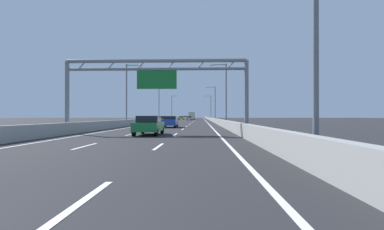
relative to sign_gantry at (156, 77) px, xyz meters
name	(u,v)px	position (x,y,z in m)	size (l,w,h in m)	color
ground_plane	(190,120)	(-0.01, 76.90, -4.82)	(260.00, 260.00, 0.00)	#262628
lane_dash_left_1	(85,146)	(-1.81, -10.60, -4.82)	(0.16, 3.00, 0.01)	white
lane_dash_left_2	(130,134)	(-1.81, -1.60, -4.82)	(0.16, 3.00, 0.01)	white
lane_dash_left_3	(150,129)	(-1.81, 7.40, -4.82)	(0.16, 3.00, 0.01)	white
lane_dash_left_4	(161,126)	(-1.81, 16.40, -4.82)	(0.16, 3.00, 0.01)	white
lane_dash_left_5	(169,124)	(-1.81, 25.40, -4.82)	(0.16, 3.00, 0.01)	white
lane_dash_left_6	(173,123)	(-1.81, 34.40, -4.82)	(0.16, 3.00, 0.01)	white
lane_dash_left_7	(177,122)	(-1.81, 43.40, -4.82)	(0.16, 3.00, 0.01)	white
lane_dash_left_8	(180,121)	(-1.81, 52.40, -4.82)	(0.16, 3.00, 0.01)	white
lane_dash_left_9	(182,121)	(-1.81, 61.40, -4.82)	(0.16, 3.00, 0.01)	white
lane_dash_left_10	(184,120)	(-1.81, 70.40, -4.82)	(0.16, 3.00, 0.01)	white
lane_dash_left_11	(185,120)	(-1.81, 79.40, -4.82)	(0.16, 3.00, 0.01)	white
lane_dash_left_12	(187,120)	(-1.81, 88.40, -4.82)	(0.16, 3.00, 0.01)	white
lane_dash_left_13	(188,119)	(-1.81, 97.40, -4.82)	(0.16, 3.00, 0.01)	white
lane_dash_left_14	(189,119)	(-1.81, 106.40, -4.82)	(0.16, 3.00, 0.01)	white
lane_dash_left_15	(189,119)	(-1.81, 115.40, -4.82)	(0.16, 3.00, 0.01)	white
lane_dash_left_16	(190,119)	(-1.81, 124.40, -4.82)	(0.16, 3.00, 0.01)	white
lane_dash_left_17	(191,119)	(-1.81, 133.40, -4.82)	(0.16, 3.00, 0.01)	white
lane_dash_right_0	(81,202)	(1.79, -19.60, -4.82)	(0.16, 3.00, 0.01)	white
lane_dash_right_1	(159,146)	(1.79, -10.60, -4.82)	(0.16, 3.00, 0.01)	white
lane_dash_right_2	(175,135)	(1.79, -1.60, -4.82)	(0.16, 3.00, 0.01)	white
lane_dash_right_3	(183,129)	(1.79, 7.40, -4.82)	(0.16, 3.00, 0.01)	white
lane_dash_right_4	(187,126)	(1.79, 16.40, -4.82)	(0.16, 3.00, 0.01)	white
lane_dash_right_5	(189,124)	(1.79, 25.40, -4.82)	(0.16, 3.00, 0.01)	white
lane_dash_right_6	(191,123)	(1.79, 34.40, -4.82)	(0.16, 3.00, 0.01)	white
lane_dash_right_7	(192,122)	(1.79, 43.40, -4.82)	(0.16, 3.00, 0.01)	white
lane_dash_right_8	(193,121)	(1.79, 52.40, -4.82)	(0.16, 3.00, 0.01)	white
lane_dash_right_9	(194,121)	(1.79, 61.40, -4.82)	(0.16, 3.00, 0.01)	white
lane_dash_right_10	(195,120)	(1.79, 70.40, -4.82)	(0.16, 3.00, 0.01)	white
lane_dash_right_11	(195,120)	(1.79, 79.40, -4.82)	(0.16, 3.00, 0.01)	white
lane_dash_right_12	(196,120)	(1.79, 88.40, -4.82)	(0.16, 3.00, 0.01)	white
lane_dash_right_13	(196,119)	(1.79, 97.40, -4.82)	(0.16, 3.00, 0.01)	white
lane_dash_right_14	(197,119)	(1.79, 106.40, -4.82)	(0.16, 3.00, 0.01)	white
lane_dash_right_15	(197,119)	(1.79, 115.40, -4.82)	(0.16, 3.00, 0.01)	white
lane_dash_right_16	(197,119)	(1.79, 124.40, -4.82)	(0.16, 3.00, 0.01)	white
lane_dash_right_17	(197,119)	(1.79, 133.40, -4.82)	(0.16, 3.00, 0.01)	white
edge_line_left	(172,121)	(-5.26, 64.90, -4.82)	(0.16, 176.00, 0.01)	white
edge_line_right	(206,121)	(5.24, 64.90, -4.82)	(0.16, 176.00, 0.01)	white
barrier_left	(173,119)	(-6.91, 86.90, -4.35)	(0.45, 220.00, 0.95)	#9E9E99
barrier_right	(209,119)	(6.89, 86.90, -4.35)	(0.45, 220.00, 0.95)	#9E9E99
sign_gantry	(156,77)	(0.00, 0.00, 0.00)	(15.76, 0.36, 6.36)	gray
streetlamp_left_mid	(128,91)	(-7.48, 19.78, 0.57)	(2.58, 0.28, 9.50)	slate
streetlamp_right_mid	(225,90)	(7.46, 19.78, 0.57)	(2.58, 0.28, 9.50)	slate
streetlamp_left_far	(160,102)	(-7.48, 54.29, 0.57)	(2.58, 0.28, 9.50)	slate
streetlamp_right_far	(214,102)	(7.46, 54.29, 0.57)	(2.58, 0.28, 9.50)	slate
streetlamp_left_distant	(172,106)	(-7.48, 88.80, 0.57)	(2.58, 0.28, 9.50)	slate
streetlamp_right_distant	(210,106)	(7.46, 88.80, 0.57)	(2.58, 0.28, 9.50)	slate
orange_car	(164,120)	(-3.73, 33.50, -4.07)	(1.79, 4.70, 1.47)	orange
silver_car	(189,118)	(-0.19, 75.80, -4.09)	(1.81, 4.31, 1.39)	#A8ADB2
white_car	(185,117)	(-3.55, 109.21, -4.06)	(1.86, 4.12, 1.46)	silver
yellow_car	(181,118)	(-3.67, 84.35, -4.12)	(1.83, 4.41, 1.36)	yellow
blue_car	(170,122)	(-0.19, 12.73, -4.06)	(1.85, 4.60, 1.47)	#2347AD
green_car	(149,125)	(-0.23, -2.09, -4.06)	(1.87, 4.26, 1.50)	#1E7A38
box_truck	(192,115)	(-0.04, 96.35, -3.12)	(2.42, 8.59, 3.11)	silver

